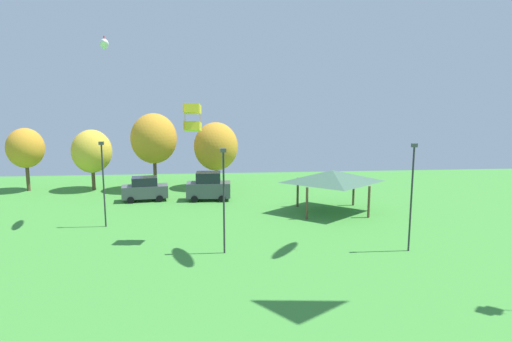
% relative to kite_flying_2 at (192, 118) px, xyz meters
% --- Properties ---
extents(kite_flying_2, '(1.17, 1.24, 1.89)m').
position_rel_kite_flying_2_xyz_m(kite_flying_2, '(0.00, 0.00, 0.00)').
color(kite_flying_2, yellow).
extents(kite_flying_10, '(1.27, 2.96, 0.96)m').
position_rel_kite_flying_2_xyz_m(kite_flying_10, '(-6.51, 5.01, 5.12)').
color(kite_flying_10, white).
extents(parked_car_leftmost, '(4.39, 2.38, 2.27)m').
position_rel_kite_flying_2_xyz_m(parked_car_leftmost, '(-5.17, 12.36, -7.27)').
color(parked_car_leftmost, '#4C5156').
rests_on(parked_car_leftmost, ground).
extents(parked_car_second_from_left, '(4.15, 2.14, 2.68)m').
position_rel_kite_flying_2_xyz_m(parked_car_second_from_left, '(0.77, 12.04, -7.09)').
color(parked_car_second_from_left, '#4C5156').
rests_on(parked_car_second_from_left, ground).
extents(park_pavilion, '(6.58, 5.35, 3.60)m').
position_rel_kite_flying_2_xyz_m(park_pavilion, '(11.23, 6.83, -5.31)').
color(park_pavilion, brown).
rests_on(park_pavilion, ground).
extents(light_post_0, '(0.36, 0.20, 6.92)m').
position_rel_kite_flying_2_xyz_m(light_post_0, '(13.70, -3.21, -4.53)').
color(light_post_0, '#2D2D33').
rests_on(light_post_0, ground).
extents(light_post_1, '(0.36, 0.20, 6.46)m').
position_rel_kite_flying_2_xyz_m(light_post_1, '(-6.89, 4.03, -4.76)').
color(light_post_1, '#2D2D33').
rests_on(light_post_1, ground).
extents(light_post_3, '(0.36, 0.20, 6.66)m').
position_rel_kite_flying_2_xyz_m(light_post_3, '(1.94, -2.57, -4.66)').
color(light_post_3, '#2D2D33').
rests_on(light_post_3, ground).
extents(treeline_tree_0, '(3.71, 3.71, 6.49)m').
position_rel_kite_flying_2_xyz_m(treeline_tree_0, '(-17.88, 18.00, -3.96)').
color(treeline_tree_0, brown).
rests_on(treeline_tree_0, ground).
extents(treeline_tree_1, '(4.06, 4.06, 6.29)m').
position_rel_kite_flying_2_xyz_m(treeline_tree_1, '(-11.27, 17.86, -4.35)').
color(treeline_tree_1, brown).
rests_on(treeline_tree_1, ground).
extents(treeline_tree_2, '(4.71, 4.71, 7.96)m').
position_rel_kite_flying_2_xyz_m(treeline_tree_2, '(-4.84, 17.40, -3.04)').
color(treeline_tree_2, brown).
rests_on(treeline_tree_2, ground).
extents(treeline_tree_3, '(4.64, 4.64, 6.98)m').
position_rel_kite_flying_2_xyz_m(treeline_tree_3, '(1.52, 17.92, -3.98)').
color(treeline_tree_3, brown).
rests_on(treeline_tree_3, ground).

